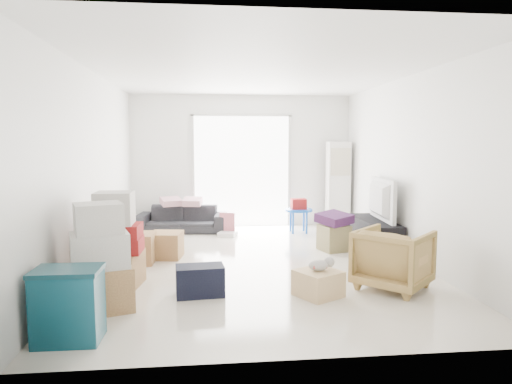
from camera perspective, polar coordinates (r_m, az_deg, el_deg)
The scene contains 21 objects.
room_shell at distance 6.46m, azimuth 0.13°, elevation 2.85°, with size 4.98×6.48×3.18m.
sliding_door at distance 9.42m, azimuth -1.79°, elevation 3.21°, with size 2.10×0.04×2.33m.
ac_tower at distance 9.47m, azimuth 10.21°, elevation 0.89°, with size 0.45×0.30×1.75m, color white.
tv_console at distance 7.71m, azimuth 14.59°, elevation -5.14°, with size 0.43×1.44×0.48m, color black.
television at distance 7.66m, azimuth 14.65°, elevation -2.81°, with size 1.17×0.67×0.15m, color black.
sofa at distance 9.03m, azimuth -9.21°, elevation -2.79°, with size 1.71×0.50×0.67m, color #29292E.
pillow_left at distance 9.02m, azimuth -10.60°, elevation -0.25°, with size 0.43×0.34×0.13m, color #C7919F.
pillow_right at distance 8.95m, azimuth -7.96°, elevation -0.34°, with size 0.31×0.25×0.11m, color #C7919F.
armchair at distance 5.67m, azimuth 16.78°, elevation -7.65°, with size 0.76×0.72×0.79m, color tan.
storage_bins at distance 4.36m, azimuth -22.40°, elevation -12.92°, with size 0.57×0.40×0.65m.
box_stack_a at distance 4.98m, azimuth -18.92°, elevation -8.35°, with size 0.74×0.68×1.11m.
box_stack_b at distance 5.74m, azimuth -17.13°, elevation -6.42°, with size 0.64×0.64×1.14m.
box_stack_c at distance 6.84m, azimuth -15.06°, elevation -6.80°, with size 0.62×0.52×0.43m.
loose_box at distance 7.04m, azimuth -11.18°, elevation -6.52°, with size 0.46×0.46×0.39m, color tan.
duffel_bag at distance 5.28m, azimuth -7.01°, elevation -10.94°, with size 0.54×0.32×0.34m, color black.
ottoman at distance 7.46m, azimuth 9.71°, elevation -5.66°, with size 0.41×0.41×0.41m, color olive.
blanket at distance 7.41m, azimuth 9.75°, elevation -3.56°, with size 0.46×0.46×0.14m, color #441F4D.
kids_table at distance 8.82m, azimuth 5.35°, elevation -2.05°, with size 0.53×0.53×0.66m.
toy_walker at distance 8.55m, azimuth -3.59°, elevation -4.69°, with size 0.39×0.37×0.43m.
wood_crate at distance 5.28m, azimuth 7.79°, elevation -11.25°, with size 0.44×0.44×0.29m, color #DEB580.
plush_bunny at distance 5.23m, azimuth 8.17°, elevation -8.94°, with size 0.31×0.17×0.15m.
Camera 1 is at (-0.68, -6.41, 1.71)m, focal length 32.00 mm.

